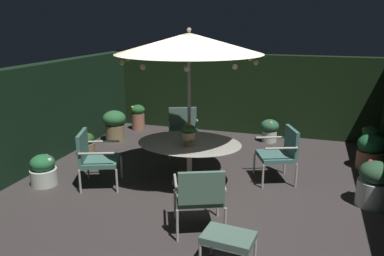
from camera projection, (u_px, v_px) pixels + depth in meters
ground_plane at (200, 192)px, 6.27m from camera, size 6.89×7.66×0.02m
hedge_backdrop_rear at (242, 94)px, 9.39m from camera, size 6.89×0.30×1.93m
hedge_backdrop_left at (28, 119)px, 6.96m from camera, size 0.30×7.66×1.93m
patio_dining_table at (189, 149)px, 6.41m from camera, size 1.76×1.38×0.74m
patio_umbrella at (189, 44)px, 5.94m from camera, size 2.35×2.35×2.60m
centerpiece_planter at (188, 133)px, 6.12m from camera, size 0.24×0.24×0.38m
patio_chair_north at (94, 155)px, 6.35m from camera, size 0.81×0.82×0.95m
patio_chair_northeast at (200, 194)px, 4.91m from camera, size 0.83×0.82×0.93m
patio_chair_east at (281, 151)px, 6.55m from camera, size 0.79×0.81×0.94m
patio_chair_southeast at (183, 128)px, 7.95m from camera, size 0.81×0.77×0.95m
ottoman_footrest at (228, 239)px, 4.21m from camera, size 0.60×0.44×0.43m
potted_plant_back_center at (43, 170)px, 6.45m from camera, size 0.45×0.45×0.54m
potted_plant_back_right at (371, 151)px, 7.14m from camera, size 0.50×0.50×0.66m
potted_plant_front_corner at (375, 184)px, 5.70m from camera, size 0.50×0.50×0.70m
potted_plant_right_far at (270, 129)px, 8.75m from camera, size 0.42×0.42×0.52m
potted_plant_left_far at (86, 144)px, 7.86m from camera, size 0.35×0.35×0.48m
potted_plant_left_near at (370, 138)px, 8.12m from camera, size 0.35×0.34×0.55m
potted_plant_back_left at (138, 116)px, 9.74m from camera, size 0.36×0.36×0.64m
potted_plant_right_near at (115, 124)px, 8.82m from camera, size 0.53×0.53×0.71m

